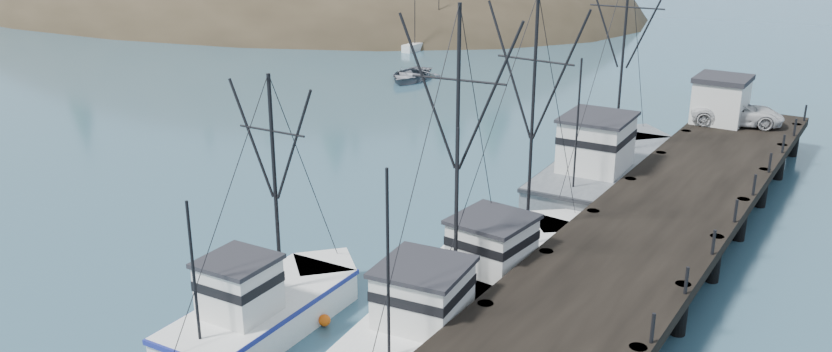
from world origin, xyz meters
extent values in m
plane|color=#2E5367|center=(0.00, 0.00, 0.00)|extent=(400.00, 400.00, 0.00)
cube|color=black|center=(14.00, 16.00, 1.75)|extent=(6.00, 44.00, 0.50)
cylinder|color=black|center=(11.40, 6.00, 1.00)|extent=(0.56, 0.56, 2.00)
cylinder|color=black|center=(11.40, 11.00, 1.00)|extent=(0.56, 0.56, 2.00)
cylinder|color=black|center=(16.60, 11.00, 1.00)|extent=(0.56, 0.56, 2.00)
cylinder|color=black|center=(11.40, 16.00, 1.00)|extent=(0.56, 0.56, 2.00)
cylinder|color=black|center=(16.60, 16.00, 1.00)|extent=(0.56, 0.56, 2.00)
cylinder|color=black|center=(11.40, 21.00, 1.00)|extent=(0.56, 0.56, 2.00)
cylinder|color=black|center=(16.60, 21.00, 1.00)|extent=(0.56, 0.56, 2.00)
cylinder|color=black|center=(11.40, 26.00, 1.00)|extent=(0.56, 0.56, 2.00)
cylinder|color=black|center=(16.60, 26.00, 1.00)|extent=(0.56, 0.56, 2.00)
cylinder|color=black|center=(11.40, 31.00, 1.00)|extent=(0.56, 0.56, 2.00)
cylinder|color=black|center=(16.60, 31.00, 1.00)|extent=(0.56, 0.56, 2.00)
cylinder|color=black|center=(11.40, 36.00, 1.00)|extent=(0.56, 0.56, 2.00)
cylinder|color=black|center=(16.60, 36.00, 1.00)|extent=(0.56, 0.56, 2.00)
ellipsoid|color=#382D1E|center=(-70.00, 78.00, -6.00)|extent=(132.00, 78.00, 51.00)
ellipsoid|color=black|center=(-75.00, 82.00, -2.00)|extent=(109.20, 62.40, 41.60)
ellipsoid|color=black|center=(-110.00, 70.00, -4.00)|extent=(57.60, 39.60, 32.40)
cube|color=beige|center=(-38.00, 56.00, 1.40)|extent=(4.00, 5.00, 2.80)
cube|color=beige|center=(-44.00, 60.00, 1.40)|extent=(4.00, 5.00, 2.80)
cube|color=beige|center=(-34.00, 62.00, 1.40)|extent=(4.00, 5.00, 2.80)
cube|color=white|center=(-42.70, 50.33, 0.30)|extent=(1.00, 3.50, 0.90)
cylinder|color=black|center=(-42.70, 50.33, 3.20)|extent=(0.08, 0.08, 6.00)
cube|color=white|center=(-36.76, 54.87, 0.30)|extent=(1.00, 3.50, 0.90)
cylinder|color=black|center=(-36.76, 54.87, 3.20)|extent=(0.08, 0.08, 6.00)
cube|color=white|center=(-21.78, 53.76, 0.30)|extent=(1.00, 3.50, 0.90)
cylinder|color=black|center=(-21.78, 53.76, 3.20)|extent=(0.08, 0.08, 6.00)
cube|color=white|center=(-20.98, 57.13, 0.30)|extent=(1.00, 3.50, 0.90)
cylinder|color=black|center=(-20.98, 57.13, 3.20)|extent=(0.08, 0.08, 6.00)
cube|color=white|center=(-44.50, 57.87, 0.30)|extent=(1.00, 3.50, 0.90)
cylinder|color=black|center=(-44.50, 57.87, 3.20)|extent=(0.08, 0.08, 6.00)
cube|color=white|center=(-40.35, 50.72, 0.30)|extent=(1.00, 3.50, 0.90)
cylinder|color=black|center=(-40.35, 50.72, 3.20)|extent=(0.08, 0.08, 6.00)
cube|color=white|center=(-26.41, 57.51, 0.30)|extent=(1.00, 3.50, 0.90)
cylinder|color=black|center=(-26.41, 57.51, 3.20)|extent=(0.08, 0.08, 6.00)
cube|color=white|center=(9.38, 6.31, 0.45)|extent=(4.92, 10.14, 1.60)
cube|color=white|center=(8.81, 11.16, 0.45)|extent=(3.79, 3.79, 1.60)
cube|color=navy|center=(9.38, 6.31, 1.15)|extent=(5.02, 10.40, 0.18)
cube|color=silver|center=(9.52, 5.07, 2.20)|extent=(2.97, 3.04, 1.90)
cube|color=#26262B|center=(9.52, 5.07, 3.23)|extent=(3.22, 3.32, 0.16)
cylinder|color=black|center=(9.20, 7.80, 6.42)|extent=(0.14, 0.14, 10.34)
cylinder|color=black|center=(9.81, 2.58, 4.35)|extent=(0.10, 0.10, 6.20)
cube|color=white|center=(3.92, 3.08, 0.45)|extent=(3.43, 7.83, 1.60)
cube|color=white|center=(3.76, 6.94, 0.45)|extent=(3.11, 3.11, 1.60)
cube|color=navy|center=(3.92, 3.08, 1.15)|extent=(3.50, 8.04, 0.18)
cube|color=silver|center=(3.96, 2.10, 2.20)|extent=(2.26, 2.26, 1.90)
cube|color=#26262B|center=(3.96, 2.10, 3.23)|extent=(2.46, 2.47, 0.16)
cylinder|color=black|center=(3.87, 4.27, 5.25)|extent=(0.14, 0.14, 8.00)
cylinder|color=black|center=(4.04, 0.12, 3.65)|extent=(0.10, 0.10, 4.80)
cube|color=white|center=(9.65, 11.28, 0.45)|extent=(4.49, 9.86, 1.60)
cube|color=white|center=(10.06, 16.06, 0.45)|extent=(3.68, 3.68, 1.60)
cube|color=navy|center=(9.65, 11.28, 1.15)|extent=(4.58, 10.11, 0.18)
cube|color=silver|center=(9.55, 10.06, 2.20)|extent=(2.80, 2.91, 1.90)
cube|color=#26262B|center=(9.55, 10.06, 3.23)|extent=(3.04, 3.18, 0.16)
cylinder|color=black|center=(9.78, 12.75, 6.37)|extent=(0.14, 0.14, 10.24)
cylinder|color=black|center=(9.34, 7.61, 4.32)|extent=(0.10, 0.10, 6.14)
cube|color=slate|center=(9.15, 23.56, 0.75)|extent=(4.81, 12.52, 2.20)
cube|color=slate|center=(8.89, 29.73, 0.75)|extent=(4.29, 4.29, 2.20)
cube|color=black|center=(9.15, 23.56, 1.75)|extent=(4.91, 12.84, 0.18)
cube|color=silver|center=(9.22, 21.98, 3.15)|extent=(3.15, 3.61, 2.60)
cube|color=#26262B|center=(9.22, 21.98, 4.53)|extent=(3.42, 3.94, 0.16)
cylinder|color=black|center=(9.07, 25.46, 6.97)|extent=(0.14, 0.14, 10.25)
cylinder|color=black|center=(9.35, 18.81, 4.92)|extent=(0.10, 0.10, 6.15)
cube|color=silver|center=(12.50, 34.00, 3.25)|extent=(2.80, 3.00, 2.50)
cube|color=#26262B|center=(12.50, 34.00, 4.65)|extent=(3.00, 3.20, 0.30)
imported|color=silver|center=(13.48, 34.00, 2.74)|extent=(5.79, 3.85, 1.48)
imported|color=slate|center=(-14.62, 41.73, 0.00)|extent=(5.12, 6.50, 1.22)
camera|label=1|loc=(22.40, -15.69, 14.86)|focal=35.00mm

